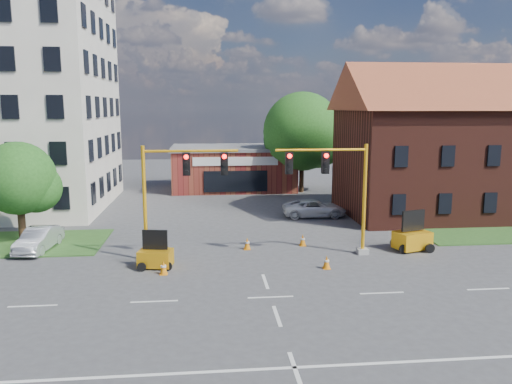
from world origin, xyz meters
TOP-DOWN VIEW (x-y plane):
  - ground at (0.00, 0.00)m, footprint 120.00×120.00m
  - lane_markings at (0.00, -3.00)m, footprint 60.00×36.00m
  - brick_shop at (0.00, 29.98)m, footprint 12.40×8.40m
  - townhouse_row at (18.00, 16.00)m, footprint 21.00×11.00m
  - tree_large at (6.89, 27.08)m, footprint 7.93×7.55m
  - tree_nw_front at (-13.78, 10.58)m, footprint 4.64×4.42m
  - signal_mast_west at (-4.36, 6.00)m, footprint 5.30×0.60m
  - signal_mast_east at (4.36, 6.00)m, footprint 5.30×0.60m
  - trailer_west at (-5.38, 4.66)m, footprint 1.84×1.40m
  - trailer_east at (9.09, 6.46)m, footprint 2.27×1.84m
  - cone_a at (-4.89, 3.51)m, footprint 0.40×0.40m
  - cone_b at (-0.41, 7.52)m, footprint 0.40×0.40m
  - cone_c at (3.35, 3.59)m, footprint 0.40×0.40m
  - cone_d at (2.95, 7.97)m, footprint 0.40×0.40m
  - pickup_white at (5.36, 15.83)m, footprint 4.77×2.23m
  - sedan_silver_front at (-12.39, 8.46)m, footprint 1.84×4.22m

SIDE VIEW (x-z plane):
  - ground at x=0.00m, z-range 0.00..0.00m
  - lane_markings at x=0.00m, z-range 0.00..0.01m
  - cone_a at x=-4.89m, z-range -0.01..0.69m
  - cone_b at x=-0.41m, z-range -0.01..0.69m
  - cone_c at x=3.35m, z-range -0.01..0.69m
  - cone_d at x=2.95m, z-range -0.01..0.69m
  - trailer_west at x=-5.38m, z-range -0.36..1.54m
  - pickup_white at x=5.36m, z-range 0.00..1.32m
  - sedan_silver_front at x=-12.39m, z-range 0.00..1.35m
  - trailer_east at x=9.09m, z-range -0.42..1.82m
  - brick_shop at x=0.00m, z-range 0.01..4.31m
  - tree_nw_front at x=-13.78m, z-range 0.70..6.87m
  - signal_mast_west at x=-4.36m, z-range 0.82..7.02m
  - signal_mast_east at x=4.36m, z-range 0.82..7.02m
  - tree_large at x=6.89m, z-range 0.81..10.49m
  - townhouse_row at x=18.00m, z-range 0.18..11.68m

